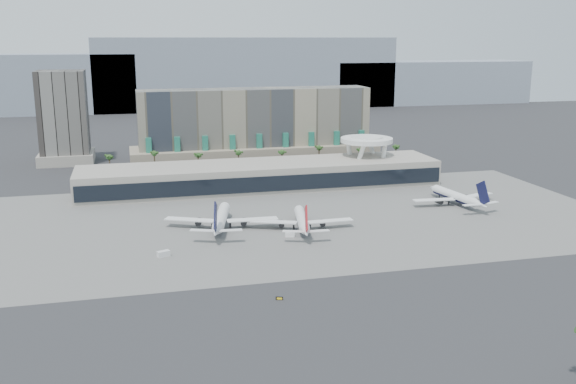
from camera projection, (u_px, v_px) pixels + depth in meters
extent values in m
plane|color=#232326|center=(333.00, 265.00, 201.65)|extent=(900.00, 900.00, 0.00)
cube|color=#5B5B59|center=(290.00, 218.00, 253.50)|extent=(260.00, 130.00, 0.06)
cube|color=gray|center=(246.00, 73.00, 650.82)|extent=(300.00, 60.00, 70.00)
cube|color=gray|center=(426.00, 82.00, 701.25)|extent=(220.00, 60.00, 45.00)
cube|color=gray|center=(255.00, 126.00, 364.10)|extent=(130.00, 22.00, 42.00)
cube|color=tan|center=(256.00, 154.00, 365.96)|extent=(140.00, 30.00, 10.00)
cube|color=#20705A|center=(149.00, 155.00, 341.34)|extent=(3.00, 2.00, 18.00)
cube|color=#20705A|center=(178.00, 153.00, 344.90)|extent=(3.00, 2.00, 18.00)
cube|color=#20705A|center=(205.00, 152.00, 348.47)|extent=(3.00, 2.00, 18.00)
cube|color=#20705A|center=(233.00, 151.00, 352.03)|extent=(3.00, 2.00, 18.00)
cube|color=#20705A|center=(259.00, 150.00, 355.59)|extent=(3.00, 2.00, 18.00)
cube|color=#20705A|center=(286.00, 149.00, 359.16)|extent=(3.00, 2.00, 18.00)
cube|color=#20705A|center=(311.00, 148.00, 362.72)|extent=(3.00, 2.00, 18.00)
cube|color=#20705A|center=(336.00, 147.00, 366.28)|extent=(3.00, 2.00, 18.00)
cube|color=#20705A|center=(361.00, 146.00, 369.85)|extent=(3.00, 2.00, 18.00)
cube|color=black|center=(64.00, 117.00, 361.56)|extent=(26.00, 26.00, 52.00)
cube|color=#A1988E|center=(67.00, 157.00, 366.94)|extent=(30.00, 30.00, 6.00)
cube|color=#A1988E|center=(261.00, 176.00, 303.95)|extent=(170.00, 32.00, 12.00)
cube|color=black|center=(269.00, 184.00, 288.80)|extent=(168.00, 0.60, 7.00)
cube|color=black|center=(261.00, 161.00, 302.26)|extent=(170.00, 12.00, 2.50)
cylinder|color=white|center=(373.00, 155.00, 329.02)|extent=(6.98, 6.99, 21.89)
cylinder|color=white|center=(350.00, 156.00, 325.99)|extent=(6.98, 6.99, 21.89)
cylinder|color=white|center=(359.00, 161.00, 313.99)|extent=(6.98, 6.99, 21.89)
cylinder|color=white|center=(383.00, 159.00, 317.02)|extent=(6.98, 6.99, 21.89)
cylinder|color=white|center=(367.00, 140.00, 319.40)|extent=(26.00, 26.00, 2.20)
cylinder|color=white|center=(367.00, 137.00, 319.09)|extent=(16.00, 16.00, 1.20)
cylinder|color=brown|center=(110.00, 168.00, 320.32)|extent=(0.70, 0.70, 12.00)
sphere|color=#2E5120|center=(109.00, 157.00, 318.99)|extent=(2.80, 2.80, 2.80)
cylinder|color=brown|center=(155.00, 166.00, 325.55)|extent=(0.70, 0.70, 12.00)
sphere|color=#2E5120|center=(154.00, 155.00, 324.21)|extent=(2.80, 2.80, 2.80)
cylinder|color=brown|center=(198.00, 164.00, 330.77)|extent=(0.70, 0.70, 12.00)
sphere|color=#2E5120|center=(198.00, 153.00, 329.44)|extent=(2.80, 2.80, 2.80)
cylinder|color=brown|center=(238.00, 162.00, 335.76)|extent=(0.70, 0.70, 12.00)
sphere|color=#2E5120|center=(238.00, 152.00, 334.43)|extent=(2.80, 2.80, 2.80)
cylinder|color=brown|center=(281.00, 161.00, 341.23)|extent=(0.70, 0.70, 12.00)
sphere|color=#2E5120|center=(281.00, 150.00, 339.89)|extent=(2.80, 2.80, 2.80)
cylinder|color=brown|center=(321.00, 159.00, 346.45)|extent=(0.70, 0.70, 12.00)
sphere|color=#2E5120|center=(321.00, 148.00, 345.12)|extent=(2.80, 2.80, 2.80)
cylinder|color=brown|center=(359.00, 157.00, 351.68)|extent=(0.70, 0.70, 12.00)
sphere|color=#2E5120|center=(359.00, 147.00, 350.34)|extent=(2.80, 2.80, 2.80)
cylinder|color=brown|center=(398.00, 155.00, 357.14)|extent=(0.70, 0.70, 12.00)
sphere|color=#2E5120|center=(398.00, 145.00, 355.81)|extent=(2.80, 2.80, 2.80)
cylinder|color=white|center=(221.00, 217.00, 241.35)|extent=(10.99, 29.21, 4.26)
cylinder|color=#0F1133|center=(221.00, 218.00, 241.39)|extent=(10.77, 28.63, 4.17)
cone|color=white|center=(225.00, 206.00, 257.53)|extent=(5.27, 5.66, 4.26)
cone|color=white|center=(216.00, 231.00, 223.03)|extent=(6.40, 10.31, 4.26)
cube|color=white|center=(190.00, 220.00, 240.37)|extent=(19.11, 12.13, 0.37)
cube|color=white|center=(252.00, 219.00, 240.56)|extent=(19.27, 4.81, 0.37)
cylinder|color=black|center=(199.00, 222.00, 241.16)|extent=(3.28, 4.69, 2.34)
cylinder|color=black|center=(244.00, 222.00, 241.30)|extent=(3.28, 4.69, 2.34)
cube|color=#0F1133|center=(215.00, 217.00, 220.18)|extent=(2.80, 9.51, 11.20)
cube|color=white|center=(202.00, 230.00, 221.83)|extent=(8.77, 5.32, 0.27)
cube|color=white|center=(230.00, 230.00, 221.91)|extent=(8.70, 3.17, 0.27)
cylinder|color=black|center=(224.00, 217.00, 253.06)|extent=(0.53, 0.53, 1.70)
cylinder|color=black|center=(212.00, 226.00, 240.99)|extent=(0.74, 0.74, 1.70)
cylinder|color=black|center=(230.00, 225.00, 241.04)|extent=(0.74, 0.74, 1.70)
cylinder|color=white|center=(302.00, 219.00, 240.08)|extent=(8.59, 26.48, 3.85)
cylinder|color=#0F1133|center=(302.00, 219.00, 240.11)|extent=(8.41, 25.95, 3.77)
cone|color=white|center=(299.00, 209.00, 254.67)|extent=(4.57, 4.96, 3.85)
cone|color=white|center=(306.00, 232.00, 223.56)|extent=(5.37, 9.21, 3.85)
cube|color=white|center=(274.00, 222.00, 238.64)|extent=(17.45, 10.19, 0.34)
cube|color=white|center=(330.00, 221.00, 239.92)|extent=(17.39, 4.28, 0.34)
cylinder|color=black|center=(281.00, 224.00, 239.51)|extent=(2.78, 4.17, 2.11)
cylinder|color=black|center=(322.00, 223.00, 240.44)|extent=(2.78, 4.17, 2.11)
cube|color=#AA131A|center=(306.00, 219.00, 220.99)|extent=(2.07, 8.67, 10.12)
cube|color=white|center=(294.00, 231.00, 222.25)|extent=(7.96, 4.45, 0.24)
cube|color=white|center=(318.00, 231.00, 222.78)|extent=(7.78, 2.46, 0.24)
cylinder|color=black|center=(300.00, 219.00, 250.63)|extent=(0.48, 0.48, 1.54)
cylinder|color=black|center=(294.00, 227.00, 239.59)|extent=(0.67, 0.67, 1.54)
cylinder|color=black|center=(310.00, 227.00, 239.96)|extent=(0.67, 0.67, 1.54)
cylinder|color=white|center=(454.00, 196.00, 275.46)|extent=(7.40, 27.06, 3.93)
cylinder|color=#0F1133|center=(454.00, 196.00, 275.50)|extent=(7.26, 26.52, 3.85)
cone|color=white|center=(433.00, 188.00, 289.33)|extent=(4.47, 4.89, 3.93)
cone|color=white|center=(480.00, 204.00, 259.75)|extent=(5.05, 9.27, 3.93)
cube|color=white|center=(434.00, 200.00, 270.84)|extent=(17.92, 5.29, 0.34)
cube|color=white|center=(476.00, 195.00, 278.59)|extent=(17.97, 9.61, 0.34)
cylinder|color=black|center=(439.00, 201.00, 272.57)|extent=(2.66, 4.18, 2.16)
cylinder|color=black|center=(469.00, 198.00, 278.21)|extent=(2.66, 4.18, 2.16)
cube|color=#0F1133|center=(483.00, 193.00, 257.22)|extent=(1.66, 8.90, 10.34)
cube|color=white|center=(472.00, 205.00, 257.16)|extent=(7.87, 2.22, 0.25)
cube|color=white|center=(490.00, 203.00, 260.33)|extent=(8.15, 4.18, 0.25)
cylinder|color=black|center=(439.00, 196.00, 285.54)|extent=(0.49, 0.49, 1.57)
cylinder|color=black|center=(449.00, 203.00, 274.09)|extent=(0.69, 0.69, 1.57)
cylinder|color=black|center=(461.00, 202.00, 276.35)|extent=(0.69, 0.69, 1.57)
cube|color=silver|center=(164.00, 254.00, 209.00)|extent=(4.47, 3.28, 1.97)
cube|color=white|center=(290.00, 234.00, 230.13)|extent=(3.77, 2.69, 1.75)
cube|color=black|center=(279.00, 298.00, 174.63)|extent=(1.97, 0.89, 0.90)
cube|color=gold|center=(279.00, 299.00, 174.48)|extent=(1.38, 0.50, 0.54)
cylinder|color=black|center=(277.00, 299.00, 174.50)|extent=(0.11, 0.11, 0.54)
cylinder|color=black|center=(282.00, 299.00, 174.85)|extent=(0.11, 0.11, 0.54)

